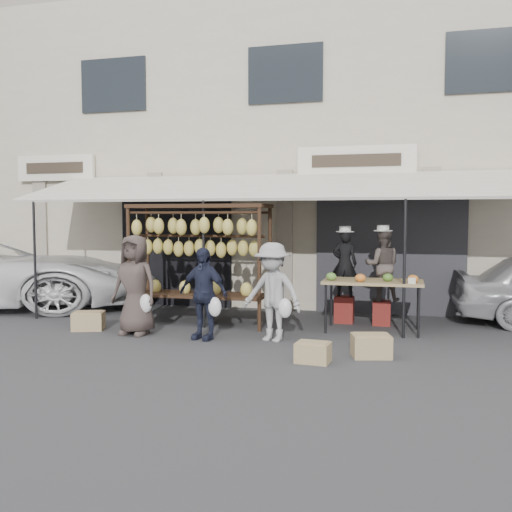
# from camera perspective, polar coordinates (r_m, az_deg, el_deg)

# --- Properties ---
(ground_plane) EXTENTS (90.00, 90.00, 0.00)m
(ground_plane) POSITION_cam_1_polar(r_m,az_deg,el_deg) (9.08, -1.72, -8.83)
(ground_plane) COLOR #2D2D30
(shophouse) EXTENTS (24.00, 6.15, 7.30)m
(shophouse) POSITION_cam_1_polar(r_m,az_deg,el_deg) (15.28, 5.28, 10.11)
(shophouse) COLOR beige
(shophouse) RESTS_ON ground_plane
(awning) EXTENTS (10.00, 2.35, 2.92)m
(awning) POSITION_cam_1_polar(r_m,az_deg,el_deg) (11.07, 1.66, 6.89)
(awning) COLOR silver
(awning) RESTS_ON ground_plane
(banana_rack) EXTENTS (2.60, 0.90, 2.24)m
(banana_rack) POSITION_cam_1_polar(r_m,az_deg,el_deg) (10.58, -5.77, 1.59)
(banana_rack) COLOR black
(banana_rack) RESTS_ON ground_plane
(produce_table) EXTENTS (1.70, 0.90, 1.04)m
(produce_table) POSITION_cam_1_polar(r_m,az_deg,el_deg) (10.10, 11.61, -2.63)
(produce_table) COLOR tan
(produce_table) RESTS_ON ground_plane
(vendor_left) EXTENTS (0.47, 0.32, 1.26)m
(vendor_left) POSITION_cam_1_polar(r_m,az_deg,el_deg) (10.88, 8.86, -0.74)
(vendor_left) COLOR black
(vendor_left) RESTS_ON stool_left
(vendor_right) EXTENTS (0.68, 0.55, 1.33)m
(vendor_right) POSITION_cam_1_polar(r_m,az_deg,el_deg) (10.74, 12.54, -0.90)
(vendor_right) COLOR #514743
(vendor_right) RESTS_ON stool_right
(customer_left) EXTENTS (0.90, 0.65, 1.70)m
(customer_left) POSITION_cam_1_polar(r_m,az_deg,el_deg) (9.89, -12.01, -2.84)
(customer_left) COLOR #403531
(customer_left) RESTS_ON ground_plane
(customer_mid) EXTENTS (0.94, 0.55, 1.51)m
(customer_mid) POSITION_cam_1_polar(r_m,az_deg,el_deg) (9.37, -5.32, -3.75)
(customer_mid) COLOR #1D2135
(customer_mid) RESTS_ON ground_plane
(customer_right) EXTENTS (1.15, 0.85, 1.59)m
(customer_right) POSITION_cam_1_polar(r_m,az_deg,el_deg) (9.20, 1.66, -3.61)
(customer_right) COLOR #969696
(customer_right) RESTS_ON ground_plane
(stool_left) EXTENTS (0.42, 0.42, 0.50)m
(stool_left) POSITION_cam_1_polar(r_m,az_deg,el_deg) (10.98, 8.81, -5.30)
(stool_left) COLOR maroon
(stool_left) RESTS_ON ground_plane
(stool_right) EXTENTS (0.40, 0.40, 0.45)m
(stool_right) POSITION_cam_1_polar(r_m,az_deg,el_deg) (10.86, 12.46, -5.58)
(stool_right) COLOR maroon
(stool_right) RESTS_ON ground_plane
(crate_near_a) EXTENTS (0.49, 0.39, 0.27)m
(crate_near_a) POSITION_cam_1_polar(r_m,az_deg,el_deg) (8.01, 5.73, -9.57)
(crate_near_a) COLOR tan
(crate_near_a) RESTS_ON ground_plane
(crate_near_b) EXTENTS (0.62, 0.53, 0.32)m
(crate_near_b) POSITION_cam_1_polar(r_m,az_deg,el_deg) (8.42, 11.44, -8.80)
(crate_near_b) COLOR tan
(crate_near_b) RESTS_ON ground_plane
(crate_far) EXTENTS (0.63, 0.55, 0.32)m
(crate_far) POSITION_cam_1_polar(r_m,az_deg,el_deg) (10.61, -16.41, -6.24)
(crate_far) COLOR tan
(crate_far) RESTS_ON ground_plane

